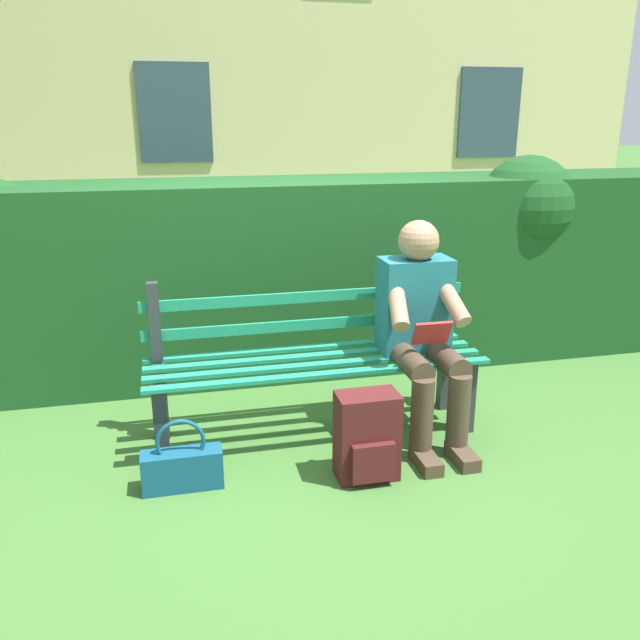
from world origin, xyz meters
The scene contains 7 objects.
ground centered at (0.00, 0.00, 0.00)m, with size 60.00×60.00×0.00m, color #3D6B2D.
park_bench centered at (0.00, -0.06, 0.43)m, with size 1.82×0.47×0.87m.
person_seated centered at (-0.56, 0.10, 0.63)m, with size 0.44×0.73×1.18m.
hedge_backdrop centered at (0.13, -1.09, 0.68)m, with size 6.42×0.84×1.44m.
building_facade centered at (-1.61, -7.12, 3.07)m, with size 8.58×3.19×6.14m.
backpack centered at (-0.14, 0.50, 0.21)m, with size 0.30×0.25×0.44m.
handbag centered at (0.74, 0.39, 0.11)m, with size 0.38×0.12×0.36m.
Camera 1 is at (0.74, 3.22, 1.71)m, focal length 36.70 mm.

